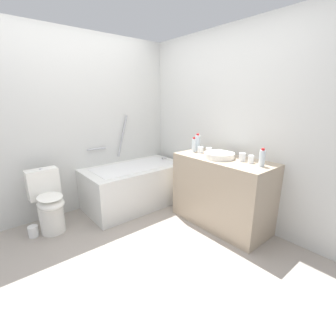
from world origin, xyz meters
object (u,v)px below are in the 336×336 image
Objects in this scene: sink_basin at (219,155)px; drinking_glass_3 at (200,150)px; drinking_glass_2 at (242,157)px; water_bottle_2 at (194,145)px; drinking_glass_0 at (251,159)px; drinking_glass_1 at (209,151)px; toilet at (49,203)px; toilet_paper_roll at (33,231)px; bathtub at (135,184)px; water_bottle_1 at (198,143)px; sink_faucet at (230,153)px; water_bottle_0 at (262,158)px.

sink_basin is 4.46× the size of drinking_glass_3.
sink_basin is 0.27m from drinking_glass_2.
water_bottle_2 reaches higher than sink_basin.
drinking_glass_0 is at bearing -84.98° from water_bottle_2.
sink_basin is at bearing -97.25° from drinking_glass_3.
drinking_glass_0 is 0.11m from drinking_glass_2.
toilet is at bearing 152.14° from drinking_glass_1.
drinking_glass_2 reaches higher than drinking_glass_0.
drinking_glass_2 is at bearing 50.10° from toilet.
toilet_paper_roll is (-1.93, 0.82, -0.84)m from drinking_glass_3.
water_bottle_1 is at bearing -49.48° from bathtub.
sink_basin is 0.45m from water_bottle_2.
water_bottle_2 is at bearing 95.50° from drinking_glass_2.
sink_faucet is 1.16× the size of toilet_paper_roll.
bathtub reaches higher than sink_basin.
water_bottle_2 is at bearing 102.95° from drinking_glass_3.
sink_basin is at bearing -109.75° from drinking_glass_1.
toilet is at bearing 3.00° from toilet_paper_roll.
bathtub is at bearing 112.37° from drinking_glass_2.
sink_basin is 1.52× the size of water_bottle_1.
water_bottle_1 is 0.23m from drinking_glass_1.
drinking_glass_2 is at bearing -91.11° from water_bottle_1.
toilet_paper_roll is (-2.10, 1.16, -0.83)m from sink_faucet.
sink_basin is 4.13× the size of drinking_glass_0.
water_bottle_0 is 0.96m from water_bottle_2.
drinking_glass_3 reaches higher than toilet.
water_bottle_2 is at bearing 107.68° from drinking_glass_1.
toilet_paper_roll is at bearing 148.44° from sink_basin.
drinking_glass_1 is 0.84× the size of drinking_glass_2.
water_bottle_2 is at bearing -20.54° from toilet_paper_roll.
drinking_glass_0 is 0.92× the size of drinking_glass_2.
drinking_glass_3 reaches higher than drinking_glass_1.
sink_basin is at bearing 108.96° from drinking_glass_2.
toilet is 9.54× the size of drinking_glass_3.
toilet is at bearing 156.83° from water_bottle_2.
water_bottle_1 reaches higher than toilet_paper_roll.
toilet is 2.14× the size of sink_basin.
water_bottle_1 is (0.10, 0.45, 0.08)m from sink_basin.
toilet_paper_roll is at bearing 151.05° from sink_faucet.
toilet is 1.94m from water_bottle_2.
drinking_glass_1 is 0.11m from drinking_glass_3.
toilet is 5.79× the size of toilet_paper_roll.
water_bottle_1 is 0.14m from drinking_glass_3.
water_bottle_2 is at bearing 95.02° from drinking_glass_0.
sink_basin is at bearing 104.07° from drinking_glass_0.
drinking_glass_1 reaches higher than toilet.
water_bottle_0 is at bearing 44.91° from toilet.
water_bottle_0 is (0.54, -1.66, 0.64)m from bathtub.
sink_basin is (0.49, -1.15, 0.58)m from bathtub.
water_bottle_1 reaches higher than drinking_glass_3.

